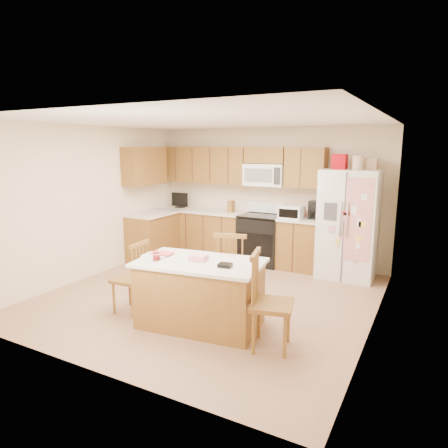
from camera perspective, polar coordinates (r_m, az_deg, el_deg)
The scene contains 9 objects.
ground at distance 5.95m, azimuth -2.09°, elevation -10.27°, with size 4.50×4.50×0.00m, color #9E755C.
room_shell at distance 5.59m, azimuth -2.19°, elevation 3.61°, with size 4.60×4.60×2.52m.
cabinetry at distance 7.69m, azimuth -1.73°, elevation 1.69°, with size 3.36×1.56×2.15m.
stove at distance 7.48m, azimuth 5.39°, elevation -2.07°, with size 0.76×0.65×1.13m.
refrigerator at distance 6.89m, azimuth 17.38°, elevation 0.13°, with size 0.90×0.79×2.04m.
island at distance 4.92m, azimuth -3.44°, elevation -9.80°, with size 1.59×1.06×0.91m.
windsor_chair_left at distance 5.43m, azimuth -13.05°, elevation -7.62°, with size 0.42×0.44×0.96m.
windsor_chair_back at distance 5.42m, azimuth 1.16°, elevation -6.84°, with size 0.56×0.54×1.06m.
windsor_chair_right at distance 4.39m, azimuth 6.49°, elevation -11.24°, with size 0.54×0.55×1.07m.
Camera 1 is at (2.81, -4.78, 2.16)m, focal length 32.00 mm.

